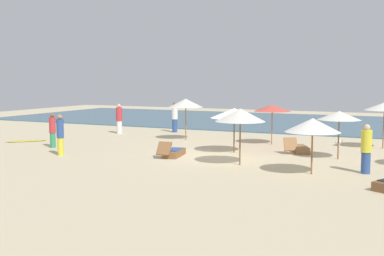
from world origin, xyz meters
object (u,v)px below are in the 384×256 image
(lounger_0, at_px, (173,152))
(person_1, at_px, (366,149))
(umbrella_6, at_px, (339,116))
(lounger_1, at_px, (299,149))
(umbrella_5, at_px, (272,108))
(person_2, at_px, (53,130))
(umbrella_3, at_px, (240,115))
(surfboard, at_px, (26,141))
(person_3, at_px, (119,119))
(umbrella_7, at_px, (313,125))
(person_0, at_px, (175,117))
(umbrella_1, at_px, (234,113))
(person_4, at_px, (60,135))
(umbrella_4, at_px, (384,106))
(dog, at_px, (339,142))
(umbrella_0, at_px, (186,103))

(lounger_0, relative_size, person_1, 1.02)
(umbrella_6, bearing_deg, lounger_1, 148.88)
(person_1, bearing_deg, umbrella_5, 130.54)
(umbrella_6, relative_size, person_2, 1.20)
(umbrella_3, distance_m, surfboard, 12.71)
(umbrella_5, xyz_separation_m, person_3, (-9.62, 0.72, -0.94))
(umbrella_7, height_order, person_0, umbrella_7)
(umbrella_3, height_order, person_3, umbrella_3)
(umbrella_7, relative_size, person_0, 1.05)
(umbrella_1, relative_size, umbrella_6, 1.07)
(umbrella_7, height_order, person_2, umbrella_7)
(umbrella_1, relative_size, person_4, 1.19)
(umbrella_4, bearing_deg, person_1, -91.65)
(person_4, bearing_deg, surfboard, 149.08)
(lounger_0, bearing_deg, umbrella_4, 37.88)
(lounger_1, distance_m, person_2, 11.62)
(umbrella_6, bearing_deg, umbrella_1, -178.22)
(lounger_1, relative_size, person_2, 1.06)
(umbrella_5, bearing_deg, lounger_0, -117.07)
(lounger_1, distance_m, dog, 3.35)
(lounger_0, xyz_separation_m, lounger_1, (4.61, 3.37, -0.01))
(lounger_1, relative_size, dog, 2.59)
(umbrella_1, bearing_deg, umbrella_5, 76.30)
(umbrella_1, relative_size, umbrella_5, 1.06)
(person_4, height_order, dog, person_4)
(surfboard, bearing_deg, person_1, -4.70)
(umbrella_6, relative_size, dog, 2.93)
(umbrella_0, relative_size, umbrella_1, 1.05)
(umbrella_4, bearing_deg, lounger_1, -139.91)
(umbrella_5, relative_size, lounger_1, 1.14)
(umbrella_3, height_order, person_0, umbrella_3)
(dog, bearing_deg, umbrella_6, -82.67)
(umbrella_0, bearing_deg, umbrella_5, 2.71)
(umbrella_4, distance_m, person_0, 12.31)
(umbrella_3, relative_size, person_2, 1.31)
(person_2, height_order, dog, person_2)
(umbrella_5, height_order, person_1, umbrella_5)
(umbrella_6, relative_size, lounger_0, 1.13)
(surfboard, bearing_deg, person_4, -30.92)
(umbrella_6, bearing_deg, lounger_0, -160.72)
(person_0, bearing_deg, umbrella_4, -9.54)
(umbrella_7, distance_m, lounger_0, 6.41)
(person_1, relative_size, person_2, 1.04)
(umbrella_3, relative_size, umbrella_4, 0.99)
(umbrella_7, relative_size, dog, 2.88)
(person_4, bearing_deg, umbrella_1, 31.16)
(umbrella_0, height_order, person_0, umbrella_0)
(umbrella_3, height_order, lounger_1, umbrella_3)
(umbrella_4, height_order, lounger_1, umbrella_4)
(umbrella_4, distance_m, person_3, 14.83)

